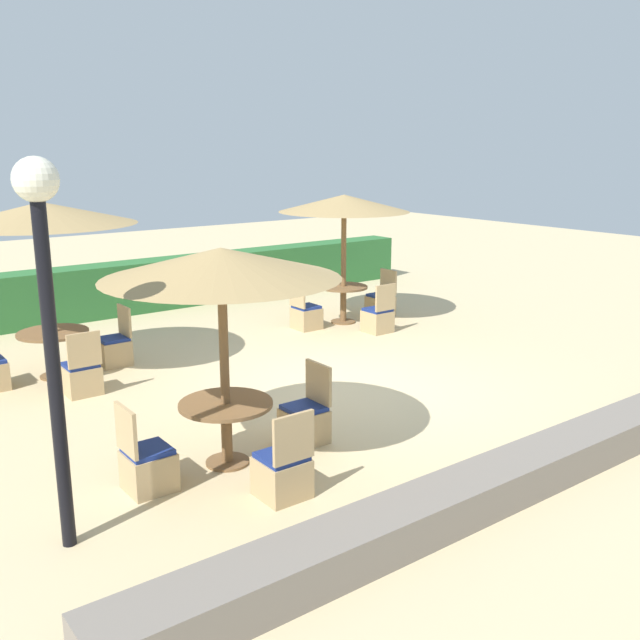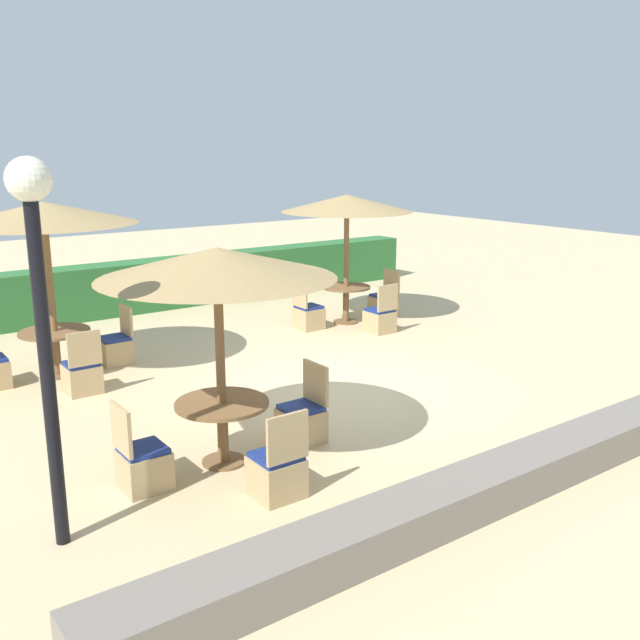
% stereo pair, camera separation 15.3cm
% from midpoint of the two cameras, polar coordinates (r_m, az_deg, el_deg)
% --- Properties ---
extents(ground_plane, '(40.00, 40.00, 0.00)m').
position_cam_midpoint_polar(ground_plane, '(10.25, 1.60, -5.54)').
color(ground_plane, '#D1BA8C').
extents(hedge_row, '(13.00, 0.70, 1.04)m').
position_cam_midpoint_polar(hedge_row, '(15.52, -13.47, 2.78)').
color(hedge_row, '#2D6B33').
rests_on(hedge_row, ground_plane).
extents(stone_border, '(10.00, 0.56, 0.38)m').
position_cam_midpoint_polar(stone_border, '(7.97, 17.58, -10.59)').
color(stone_border, slate).
rests_on(stone_border, ground_plane).
extents(lamp_post, '(0.36, 0.36, 3.32)m').
position_cam_midpoint_polar(lamp_post, '(6.12, -21.81, 2.99)').
color(lamp_post, black).
rests_on(lamp_post, ground_plane).
extents(parasol_front_left, '(2.49, 2.49, 2.38)m').
position_cam_midpoint_polar(parasol_front_left, '(7.40, -8.51, 4.43)').
color(parasol_front_left, brown).
rests_on(parasol_front_left, ground_plane).
extents(round_table_front_left, '(1.02, 1.02, 0.71)m').
position_cam_midpoint_polar(round_table_front_left, '(7.84, -8.08, -7.63)').
color(round_table_front_left, brown).
rests_on(round_table_front_left, ground_plane).
extents(patio_chair_front_left_south, '(0.46, 0.46, 0.93)m').
position_cam_midpoint_polar(patio_chair_front_left_south, '(7.19, -3.61, -12.06)').
color(patio_chair_front_left_south, tan).
rests_on(patio_chair_front_left_south, ground_plane).
extents(patio_chair_front_left_west, '(0.46, 0.46, 0.93)m').
position_cam_midpoint_polar(patio_chair_front_left_west, '(7.53, -14.25, -11.24)').
color(patio_chair_front_left_west, tan).
rests_on(patio_chair_front_left_west, ground_plane).
extents(patio_chair_front_left_east, '(0.46, 0.46, 0.93)m').
position_cam_midpoint_polar(patio_chair_front_left_east, '(8.42, -1.70, -8.05)').
color(patio_chair_front_left_east, tan).
rests_on(patio_chair_front_left_east, ground_plane).
extents(parasol_back_left, '(2.66, 2.66, 2.61)m').
position_cam_midpoint_polar(parasol_back_left, '(11.03, -21.74, 7.88)').
color(parasol_back_left, brown).
rests_on(parasol_back_left, ground_plane).
extents(round_table_back_left, '(1.03, 1.03, 0.70)m').
position_cam_midpoint_polar(round_table_back_left, '(11.35, -20.90, -1.62)').
color(round_table_back_left, brown).
rests_on(round_table_back_left, ground_plane).
extents(patio_chair_back_left_east, '(0.46, 0.46, 0.93)m').
position_cam_midpoint_polar(patio_chair_back_left_east, '(11.76, -16.47, -2.22)').
color(patio_chair_back_left_east, tan).
rests_on(patio_chair_back_left_east, ground_plane).
extents(patio_chair_back_left_south, '(0.46, 0.46, 0.93)m').
position_cam_midpoint_polar(patio_chair_back_left_south, '(10.52, -18.92, -4.27)').
color(patio_chair_back_left_south, tan).
rests_on(patio_chair_back_left_south, ground_plane).
extents(parasol_back_right, '(2.49, 2.49, 2.49)m').
position_cam_midpoint_polar(parasol_back_right, '(13.65, 1.61, 9.27)').
color(parasol_back_right, brown).
rests_on(parasol_back_right, ground_plane).
extents(round_table_back_right, '(0.94, 0.94, 0.73)m').
position_cam_midpoint_polar(round_table_back_right, '(13.90, 1.56, 2.01)').
color(round_table_back_right, brown).
rests_on(round_table_back_right, ground_plane).
extents(patio_chair_back_right_east, '(0.46, 0.46, 0.93)m').
position_cam_midpoint_polar(patio_chair_back_right_east, '(14.57, 4.60, 1.37)').
color(patio_chair_back_right_east, tan).
rests_on(patio_chair_back_right_east, ground_plane).
extents(patio_chair_back_right_west, '(0.46, 0.46, 0.93)m').
position_cam_midpoint_polar(patio_chair_back_right_west, '(13.47, -1.47, 0.37)').
color(patio_chair_back_right_west, tan).
rests_on(patio_chair_back_right_west, ground_plane).
extents(patio_chair_back_right_south, '(0.46, 0.46, 0.93)m').
position_cam_midpoint_polar(patio_chair_back_right_south, '(13.27, 4.34, 0.13)').
color(patio_chair_back_right_south, tan).
rests_on(patio_chair_back_right_south, ground_plane).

